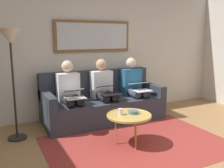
# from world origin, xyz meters

# --- Properties ---
(wall_rear) EXTENTS (6.00, 0.12, 2.60)m
(wall_rear) POSITION_xyz_m (0.00, -2.60, 1.30)
(wall_rear) COLOR beige
(wall_rear) RESTS_ON ground_plane
(area_rug) EXTENTS (2.60, 1.80, 0.01)m
(area_rug) POSITION_xyz_m (0.00, -0.85, 0.00)
(area_rug) COLOR maroon
(area_rug) RESTS_ON ground_plane
(couch) EXTENTS (2.20, 0.90, 0.90)m
(couch) POSITION_xyz_m (0.00, -2.12, 0.31)
(couch) COLOR #2D333D
(couch) RESTS_ON ground_plane
(framed_mirror) EXTENTS (1.53, 0.05, 0.59)m
(framed_mirror) POSITION_xyz_m (0.00, -2.51, 1.55)
(framed_mirror) COLOR brown
(coffee_table) EXTENTS (0.64, 0.64, 0.46)m
(coffee_table) POSITION_xyz_m (0.13, -0.90, 0.44)
(coffee_table) COLOR tan
(coffee_table) RESTS_ON ground_plane
(cup) EXTENTS (0.07, 0.07, 0.09)m
(cup) POSITION_xyz_m (0.23, -0.96, 0.50)
(cup) COLOR silver
(cup) RESTS_ON coffee_table
(bowl) EXTENTS (0.14, 0.14, 0.05)m
(bowl) POSITION_xyz_m (0.04, -0.92, 0.48)
(bowl) COLOR slate
(bowl) RESTS_ON coffee_table
(person_left) EXTENTS (0.38, 0.58, 1.14)m
(person_left) POSITION_xyz_m (-0.64, -2.05, 0.61)
(person_left) COLOR #235B84
(person_left) RESTS_ON couch
(laptop_white) EXTENTS (0.32, 0.37, 0.15)m
(laptop_white) POSITION_xyz_m (-0.64, -1.81, 0.63)
(laptop_white) COLOR white
(person_middle) EXTENTS (0.38, 0.58, 1.14)m
(person_middle) POSITION_xyz_m (0.00, -2.05, 0.61)
(person_middle) COLOR silver
(person_middle) RESTS_ON couch
(laptop_black) EXTENTS (0.35, 0.36, 0.15)m
(laptop_black) POSITION_xyz_m (0.00, -1.81, 0.63)
(laptop_black) COLOR black
(person_right) EXTENTS (0.38, 0.58, 1.14)m
(person_right) POSITION_xyz_m (0.64, -2.05, 0.61)
(person_right) COLOR silver
(person_right) RESTS_ON couch
(laptop_silver) EXTENTS (0.33, 0.33, 0.15)m
(laptop_silver) POSITION_xyz_m (0.64, -1.81, 0.62)
(laptop_silver) COLOR silver
(standing_lamp) EXTENTS (0.32, 0.32, 1.66)m
(standing_lamp) POSITION_xyz_m (1.55, -1.85, 1.37)
(standing_lamp) COLOR black
(standing_lamp) RESTS_ON ground_plane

